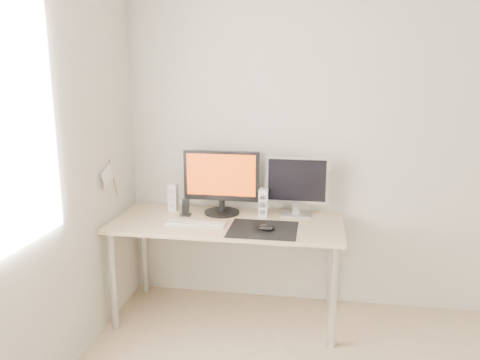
{
  "coord_description": "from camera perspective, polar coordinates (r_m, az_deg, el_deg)",
  "views": [
    {
      "loc": [
        -0.33,
        -1.69,
        1.73
      ],
      "look_at": [
        -0.85,
        1.44,
        1.01
      ],
      "focal_mm": 35.0,
      "sensor_mm": 36.0,
      "label": 1
    }
  ],
  "objects": [
    {
      "name": "phone_dock",
      "position": [
        3.41,
        -6.62,
        -3.73
      ],
      "size": [
        0.07,
        0.06,
        0.12
      ],
      "color": "black",
      "rests_on": "desk"
    },
    {
      "name": "pennant",
      "position": [
        3.31,
        -15.62,
        0.4
      ],
      "size": [
        0.01,
        0.23,
        0.29
      ],
      "color": "#A57F54",
      "rests_on": "wall_left"
    },
    {
      "name": "mousepad",
      "position": [
        3.1,
        2.83,
        -6.02
      ],
      "size": [
        0.45,
        0.4,
        0.0
      ],
      "primitive_type": "cube",
      "color": "black",
      "rests_on": "desk"
    },
    {
      "name": "desk",
      "position": [
        3.31,
        -1.56,
        -6.25
      ],
      "size": [
        1.6,
        0.7,
        0.73
      ],
      "color": "#D1B587",
      "rests_on": "ground"
    },
    {
      "name": "second_monitor",
      "position": [
        3.36,
        6.95,
        -0.37
      ],
      "size": [
        0.45,
        0.16,
        0.43
      ],
      "color": "silver",
      "rests_on": "desk"
    },
    {
      "name": "main_monitor",
      "position": [
        3.37,
        -2.27,
        0.0
      ],
      "size": [
        0.55,
        0.26,
        0.47
      ],
      "color": "black",
      "rests_on": "desk"
    },
    {
      "name": "mouse",
      "position": [
        3.06,
        3.14,
        -5.84
      ],
      "size": [
        0.11,
        0.06,
        0.04
      ],
      "primitive_type": "ellipsoid",
      "color": "black",
      "rests_on": "mousepad"
    },
    {
      "name": "speaker_right",
      "position": [
        3.35,
        2.87,
        -2.82
      ],
      "size": [
        0.06,
        0.08,
        0.2
      ],
      "color": "white",
      "rests_on": "desk"
    },
    {
      "name": "wall_back",
      "position": [
        3.49,
        14.81,
        4.44
      ],
      "size": [
        3.5,
        0.0,
        3.5
      ],
      "primitive_type": "plane",
      "rotation": [
        1.57,
        0.0,
        0.0
      ],
      "color": "silver",
      "rests_on": "ground"
    },
    {
      "name": "keyboard",
      "position": [
        3.21,
        -5.35,
        -5.27
      ],
      "size": [
        0.43,
        0.14,
        0.02
      ],
      "color": "#B6B6B8",
      "rests_on": "desk"
    },
    {
      "name": "speaker_left",
      "position": [
        3.53,
        -8.15,
        -2.11
      ],
      "size": [
        0.06,
        0.08,
        0.2
      ],
      "color": "white",
      "rests_on": "desk"
    }
  ]
}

